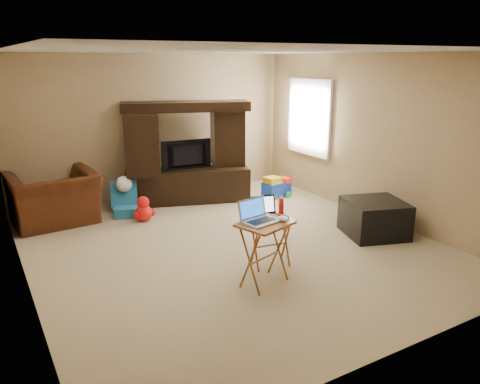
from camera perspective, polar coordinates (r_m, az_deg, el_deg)
floor at (r=6.29m, az=-0.93°, el=-6.59°), size 5.50×5.50×0.00m
ceiling at (r=5.81m, az=-1.04°, el=16.83°), size 5.50×5.50×0.00m
wall_back at (r=8.40m, az=-10.32°, el=7.77°), size 5.00×0.00×5.00m
wall_front at (r=3.85m, az=19.59°, el=-2.59°), size 5.00×0.00×5.00m
wall_left at (r=5.21m, az=-25.72°, el=1.45°), size 0.00×5.50×5.50m
wall_right at (r=7.45m, az=16.12°, el=6.38°), size 0.00×5.50×5.50m
window_pane at (r=8.55m, az=8.55°, el=9.01°), size 0.00×1.20×1.20m
window_frame at (r=8.54m, az=8.44°, el=9.00°), size 0.06×1.14×1.34m
entertainment_center at (r=8.04m, az=-6.47°, el=4.77°), size 2.17×1.17×1.73m
television at (r=8.00m, az=-6.33°, el=4.46°), size 0.88×0.18×0.50m
recliner at (r=7.54m, az=-21.72°, el=-0.73°), size 1.29×1.15×0.79m
child_rocker at (r=7.60m, az=-13.59°, el=-0.82°), size 0.55×0.58×0.55m
plush_toy at (r=7.31m, az=-11.69°, el=-2.00°), size 0.36×0.30×0.40m
push_toy at (r=8.42m, az=4.47°, el=0.67°), size 0.58×0.46×0.39m
ottoman at (r=6.86m, az=16.06°, el=-3.06°), size 0.98×0.98×0.50m
tray_table_left at (r=5.16m, az=3.02°, el=-7.52°), size 0.66×0.59×0.72m
tray_table_right at (r=5.62m, az=3.75°, el=-6.10°), size 0.52×0.44×0.61m
laptop_left at (r=4.99m, az=2.62°, el=-2.43°), size 0.42×0.37×0.24m
laptop_right at (r=5.47m, az=3.36°, el=-1.99°), size 0.35×0.31×0.24m
mouse_left at (r=5.06m, az=5.32°, el=-3.30°), size 0.12×0.16×0.06m
mouse_right at (r=5.48m, az=5.64°, el=-3.04°), size 0.12×0.14×0.05m
water_bottle at (r=5.65m, az=5.05°, el=-1.70°), size 0.06×0.06×0.19m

